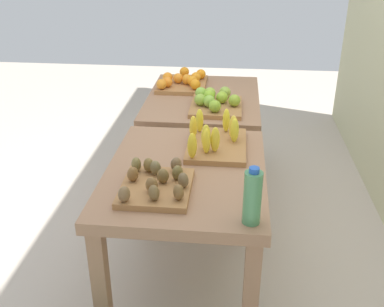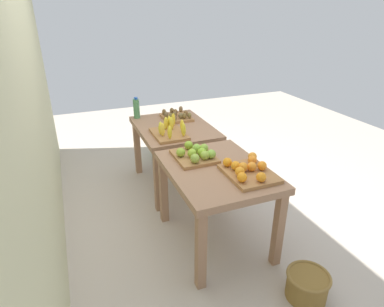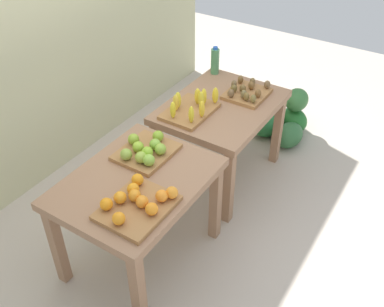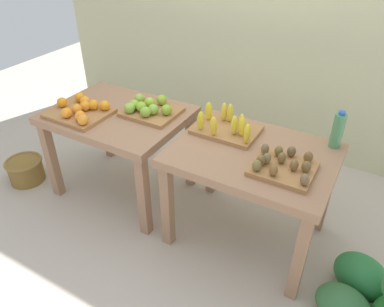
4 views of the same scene
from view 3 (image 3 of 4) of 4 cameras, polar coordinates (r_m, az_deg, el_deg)
ground_plane at (r=3.71m, az=-0.93°, el=-7.31°), size 8.00×8.00×0.00m
back_wall at (r=3.74m, az=-19.69°, el=18.10°), size 4.40×0.12×3.00m
display_table_left at (r=2.95m, az=-7.05°, el=-4.90°), size 1.04×0.80×0.75m
display_table_right at (r=3.69m, az=3.77°, el=4.99°), size 1.04×0.80×0.75m
orange_bin at (r=2.65m, az=-7.02°, el=-6.35°), size 0.44×0.36×0.11m
apple_bin at (r=3.04m, az=-5.96°, el=0.41°), size 0.40×0.34×0.11m
banana_crate at (r=3.47m, az=-0.12°, el=5.89°), size 0.45×0.32×0.17m
kiwi_bin at (r=3.74m, az=7.04°, el=7.87°), size 0.37×0.32×0.10m
water_bottle at (r=4.05m, az=2.98°, el=11.81°), size 0.07×0.07×0.25m
watermelon_pile at (r=4.55m, az=11.80°, el=4.09°), size 0.64×0.60×0.48m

